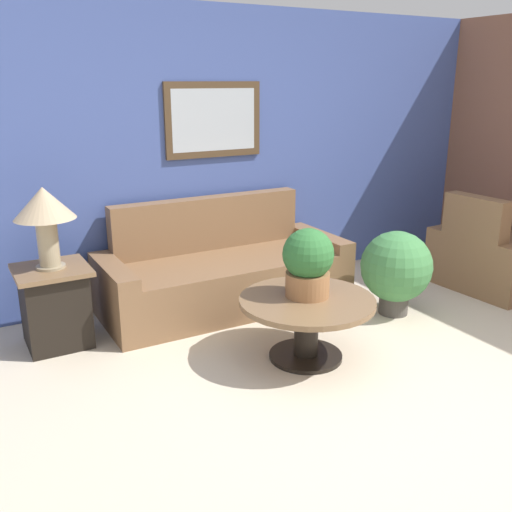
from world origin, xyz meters
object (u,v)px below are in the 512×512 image
potted_plant_on_table (308,262)px  couch_main (224,273)px  potted_plant_floor (396,268)px  armchair (494,258)px  side_table (55,306)px  table_lamp (44,210)px  coffee_table (307,315)px

potted_plant_on_table → couch_main: bearing=94.6°
potted_plant_floor → armchair: bearing=2.3°
side_table → table_lamp: bearing=-45.0°
couch_main → table_lamp: table_lamp is taller
side_table → table_lamp: (0.00, -0.00, 0.74)m
coffee_table → potted_plant_on_table: (0.03, 0.05, 0.38)m
armchair → potted_plant_on_table: size_ratio=2.08×
couch_main → side_table: couch_main is taller
table_lamp → side_table: bearing=135.0°
table_lamp → potted_plant_on_table: bearing=-34.6°
couch_main → side_table: (-1.47, -0.10, 0.02)m
coffee_table → table_lamp: table_lamp is taller
potted_plant_on_table → table_lamp: bearing=145.4°
side_table → potted_plant_on_table: bearing=-34.6°
side_table → coffee_table: bearing=-36.4°
side_table → potted_plant_floor: (2.68, -0.81, 0.10)m
potted_plant_on_table → potted_plant_floor: potted_plant_on_table is taller
side_table → table_lamp: size_ratio=1.02×
coffee_table → potted_plant_floor: 1.19m
couch_main → coffee_table: (0.06, -1.23, 0.04)m
couch_main → armchair: (2.54, -0.86, -0.01)m
armchair → potted_plant_floor: (-1.34, -0.05, 0.12)m
armchair → potted_plant_floor: armchair is taller
coffee_table → potted_plant_on_table: potted_plant_on_table is taller
coffee_table → side_table: (-1.54, 1.13, -0.02)m
potted_plant_floor → table_lamp: bearing=163.1°
couch_main → potted_plant_floor: bearing=-37.2°
armchair → potted_plant_floor: bearing=89.2°
side_table → couch_main: bearing=3.7°
side_table → table_lamp: 0.74m
table_lamp → potted_plant_floor: bearing=-16.9°
couch_main → coffee_table: size_ratio=2.24×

